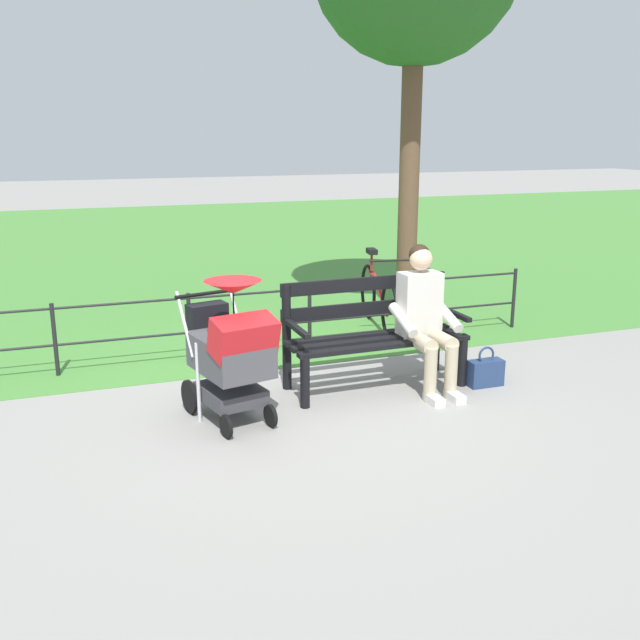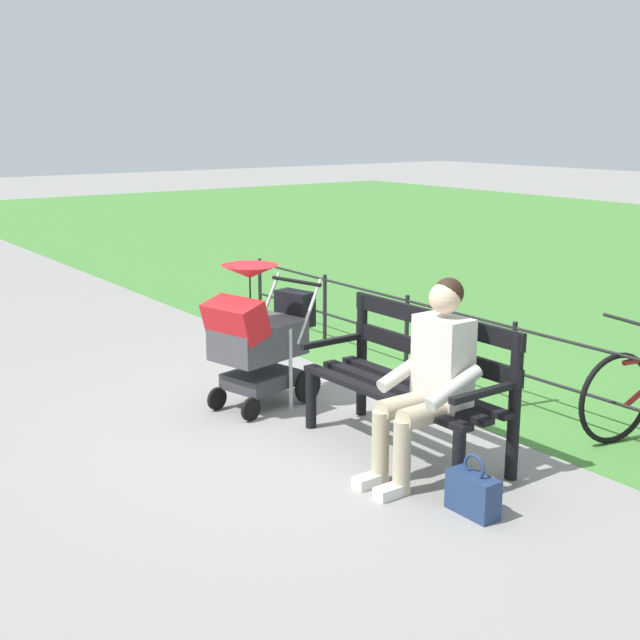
{
  "view_description": "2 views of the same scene",
  "coord_description": "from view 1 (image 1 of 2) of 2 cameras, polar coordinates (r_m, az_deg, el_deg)",
  "views": [
    {
      "loc": [
        1.69,
        5.46,
        2.23
      ],
      "look_at": [
        -0.26,
        0.02,
        0.69
      ],
      "focal_mm": 39.88,
      "sensor_mm": 36.0,
      "label": 1
    },
    {
      "loc": [
        -4.87,
        3.6,
        2.22
      ],
      "look_at": [
        0.08,
        0.03,
        0.77
      ],
      "focal_mm": 47.22,
      "sensor_mm": 36.0,
      "label": 2
    }
  ],
  "objects": [
    {
      "name": "park_bench",
      "position": [
        6.34,
        4.22,
        -0.69
      ],
      "size": [
        1.61,
        0.62,
        0.96
      ],
      "color": "black",
      "rests_on": "ground"
    },
    {
      "name": "park_fence",
      "position": [
        7.23,
        -5.54,
        0.32
      ],
      "size": [
        6.3,
        0.04,
        0.7
      ],
      "color": "black",
      "rests_on": "ground"
    },
    {
      "name": "bicycle",
      "position": [
        8.24,
        4.68,
        1.8
      ],
      "size": [
        0.46,
        1.64,
        0.89
      ],
      "color": "black",
      "rests_on": "ground"
    },
    {
      "name": "grass_lawn",
      "position": [
        14.53,
        -12.88,
        5.77
      ],
      "size": [
        40.0,
        16.0,
        0.01
      ],
      "primitive_type": "cube",
      "color": "#478438",
      "rests_on": "ground"
    },
    {
      "name": "ground_plane",
      "position": [
        6.14,
        -2.35,
        -6.39
      ],
      "size": [
        60.0,
        60.0,
        0.0
      ],
      "primitive_type": "plane",
      "color": "gray"
    },
    {
      "name": "person_on_bench",
      "position": [
        6.28,
        8.42,
        0.46
      ],
      "size": [
        0.54,
        0.74,
        1.28
      ],
      "color": "tan",
      "rests_on": "ground"
    },
    {
      "name": "handbag",
      "position": [
        6.58,
        13.12,
        -4.1
      ],
      "size": [
        0.32,
        0.14,
        0.37
      ],
      "color": "navy",
      "rests_on": "ground"
    },
    {
      "name": "stroller",
      "position": [
        5.55,
        -7.17,
        -2.33
      ],
      "size": [
        0.68,
        0.97,
        1.15
      ],
      "color": "black",
      "rests_on": "ground"
    }
  ]
}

